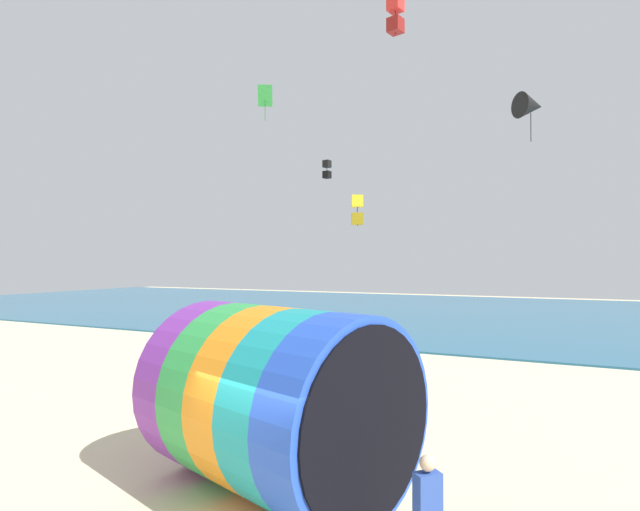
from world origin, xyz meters
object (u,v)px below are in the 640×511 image
Objects in this scene: kite_black_delta at (531,106)px; kite_red_box at (395,15)px; kite_black_box at (327,169)px; giant_inflatable_tube at (276,399)px; kite_yellow_box at (357,210)px; kite_green_diamond at (265,96)px.

kite_red_box is at bearing -107.00° from kite_black_delta.
kite_red_box reaches higher than kite_black_box.
kite_black_delta reaches higher than giant_inflatable_tube.
kite_black_delta is (5.72, 4.99, 4.51)m from kite_yellow_box.
kite_black_box reaches higher than kite_yellow_box.
giant_inflatable_tube is at bearing -106.03° from kite_black_delta.
kite_black_delta is (3.99, 13.88, 9.04)m from giant_inflatable_tube.
kite_black_box is at bearing 124.09° from kite_yellow_box.
giant_inflatable_tube is at bearing -78.97° from kite_yellow_box.
kite_black_box is at bearing 123.00° from kite_red_box.
kite_green_diamond reaches higher than giant_inflatable_tube.
kite_red_box reaches higher than kite_black_delta.
kite_green_diamond is at bearing -178.83° from kite_black_delta.
kite_green_diamond is at bearing 136.15° from kite_red_box.
kite_black_delta is (2.92, 9.54, -0.08)m from kite_red_box.
kite_red_box is 0.87× the size of kite_yellow_box.
kite_yellow_box is at bearing 101.03° from giant_inflatable_tube.
giant_inflatable_tube is at bearing -57.76° from kite_green_diamond.
kite_black_box is at bearing 13.09° from kite_green_diamond.
giant_inflatable_tube is 2.68× the size of kite_black_delta.
kite_yellow_box is 1.21× the size of kite_black_box.
kite_red_box is 7.04m from kite_yellow_box.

